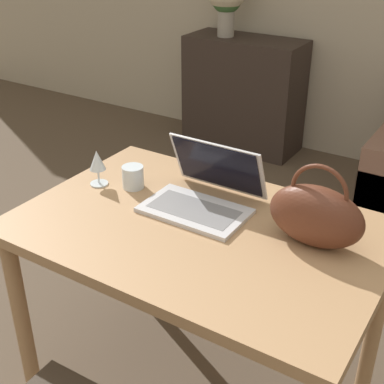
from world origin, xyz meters
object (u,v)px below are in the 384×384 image
(drinking_glass, at_px, (133,177))
(handbag, at_px, (316,215))
(wine_glass, at_px, (97,162))
(laptop, at_px, (206,189))

(drinking_glass, relative_size, handbag, 0.28)
(wine_glass, bearing_deg, laptop, 11.69)
(handbag, bearing_deg, laptop, 174.52)
(laptop, distance_m, handbag, 0.43)
(handbag, bearing_deg, wine_glass, -176.78)
(drinking_glass, distance_m, wine_glass, 0.15)
(laptop, relative_size, wine_glass, 2.60)
(handbag, bearing_deg, drinking_glass, 179.65)
(wine_glass, distance_m, handbag, 0.86)
(drinking_glass, height_order, wine_glass, wine_glass)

